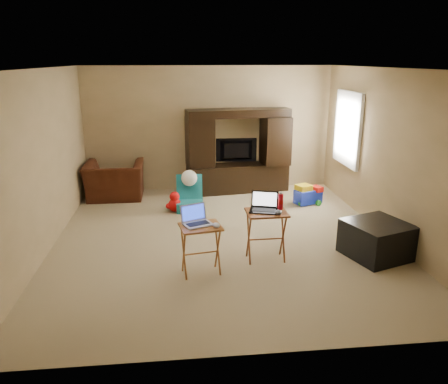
{
  "coord_description": "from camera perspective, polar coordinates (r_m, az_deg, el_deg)",
  "views": [
    {
      "loc": [
        -0.63,
        -6.12,
        2.62
      ],
      "look_at": [
        0.0,
        -0.2,
        0.8
      ],
      "focal_mm": 35.0,
      "sensor_mm": 36.0,
      "label": 1
    }
  ],
  "objects": [
    {
      "name": "wall_front",
      "position": [
        3.7,
        4.2,
        -4.83
      ],
      "size": [
        5.0,
        0.0,
        5.0
      ],
      "primitive_type": "plane",
      "rotation": [
        -1.57,
        0.0,
        0.0
      ],
      "color": "tan",
      "rests_on": "ground"
    },
    {
      "name": "floor",
      "position": [
        6.69,
        -0.18,
        -6.06
      ],
      "size": [
        5.5,
        5.5,
        0.0
      ],
      "primitive_type": "plane",
      "color": "#C5B388",
      "rests_on": "ground"
    },
    {
      "name": "ottoman",
      "position": [
        6.38,
        19.33,
        -5.88
      ],
      "size": [
        0.97,
        0.97,
        0.49
      ],
      "primitive_type": "cube",
      "rotation": [
        0.0,
        0.0,
        0.33
      ],
      "color": "black",
      "rests_on": "floor"
    },
    {
      "name": "wall_left",
      "position": [
        6.55,
        -22.55,
        3.6
      ],
      "size": [
        0.0,
        5.5,
        5.5
      ],
      "primitive_type": "plane",
      "rotation": [
        1.57,
        0.0,
        1.57
      ],
      "color": "tan",
      "rests_on": "ground"
    },
    {
      "name": "laptop_right",
      "position": [
        5.76,
        5.21,
        -1.4
      ],
      "size": [
        0.43,
        0.39,
        0.24
      ],
      "primitive_type": "cube",
      "rotation": [
        0.0,
        0.0,
        -0.29
      ],
      "color": "black",
      "rests_on": "tray_table_right"
    },
    {
      "name": "window_frame",
      "position": [
        8.36,
        15.84,
        7.97
      ],
      "size": [
        0.06,
        1.14,
        1.34
      ],
      "primitive_type": "cube",
      "color": "white",
      "rests_on": "ground"
    },
    {
      "name": "wall_back",
      "position": [
        9.0,
        -2.01,
        8.23
      ],
      "size": [
        5.0,
        0.0,
        5.0
      ],
      "primitive_type": "plane",
      "rotation": [
        1.57,
        0.0,
        0.0
      ],
      "color": "tan",
      "rests_on": "ground"
    },
    {
      "name": "recliner",
      "position": [
        8.74,
        -14.07,
        1.45
      ],
      "size": [
        1.1,
        0.96,
        0.71
      ],
      "primitive_type": "imported",
      "rotation": [
        0.0,
        0.0,
        3.15
      ],
      "color": "#471B0F",
      "rests_on": "floor"
    },
    {
      "name": "tray_table_right",
      "position": [
        5.91,
        5.51,
        -5.73
      ],
      "size": [
        0.54,
        0.44,
        0.69
      ],
      "primitive_type": "cube",
      "rotation": [
        0.0,
        0.0,
        0.03
      ],
      "color": "brown",
      "rests_on": "floor"
    },
    {
      "name": "wall_right",
      "position": [
        7.01,
        20.64,
        4.63
      ],
      "size": [
        0.0,
        5.5,
        5.5
      ],
      "primitive_type": "plane",
      "rotation": [
        1.57,
        0.0,
        -1.57
      ],
      "color": "tan",
      "rests_on": "ground"
    },
    {
      "name": "mouse_left",
      "position": [
        5.35,
        -1.01,
        -4.36
      ],
      "size": [
        0.1,
        0.14,
        0.05
      ],
      "primitive_type": "ellipsoid",
      "rotation": [
        0.0,
        0.0,
        0.12
      ],
      "color": "white",
      "rests_on": "tray_table_left"
    },
    {
      "name": "water_bottle",
      "position": [
        5.87,
        7.39,
        -1.26
      ],
      "size": [
        0.07,
        0.07,
        0.21
      ],
      "primitive_type": "cylinder",
      "color": "red",
      "rests_on": "tray_table_right"
    },
    {
      "name": "push_toy",
      "position": [
        8.34,
        10.93,
        -0.26
      ],
      "size": [
        0.61,
        0.53,
        0.38
      ],
      "primitive_type": null,
      "rotation": [
        0.0,
        0.0,
        0.38
      ],
      "color": "#1C33E0",
      "rests_on": "floor"
    },
    {
      "name": "ceiling",
      "position": [
        6.16,
        -0.2,
        15.87
      ],
      "size": [
        5.5,
        5.5,
        0.0
      ],
      "primitive_type": "plane",
      "rotation": [
        3.14,
        0.0,
        0.0
      ],
      "color": "silver",
      "rests_on": "ground"
    },
    {
      "name": "window_pane",
      "position": [
        8.37,
        15.97,
        7.96
      ],
      "size": [
        0.0,
        1.2,
        1.2
      ],
      "primitive_type": "plane",
      "rotation": [
        1.57,
        0.0,
        -1.57
      ],
      "color": "white",
      "rests_on": "ground"
    },
    {
      "name": "television",
      "position": [
        9.05,
        1.65,
        5.43
      ],
      "size": [
        0.86,
        0.14,
        0.49
      ],
      "primitive_type": "imported",
      "rotation": [
        0.0,
        0.0,
        3.11
      ],
      "color": "black",
      "rests_on": "entertainment_center"
    },
    {
      "name": "entertainment_center",
      "position": [
        8.85,
        1.83,
        5.38
      ],
      "size": [
        2.1,
        0.78,
        1.68
      ],
      "primitive_type": "cube",
      "rotation": [
        0.0,
        0.0,
        0.13
      ],
      "color": "black",
      "rests_on": "floor"
    },
    {
      "name": "child_rocker",
      "position": [
        7.84,
        -4.5,
        -0.18
      ],
      "size": [
        0.49,
        0.56,
        0.63
      ],
      "primitive_type": null,
      "rotation": [
        0.0,
        0.0,
        -0.04
      ],
      "color": "#187985",
      "rests_on": "floor"
    },
    {
      "name": "plush_toy",
      "position": [
        7.82,
        -6.45,
        -1.25
      ],
      "size": [
        0.34,
        0.28,
        0.37
      ],
      "primitive_type": null,
      "color": "red",
      "rests_on": "floor"
    },
    {
      "name": "laptop_left",
      "position": [
        5.39,
        -3.44,
        -3.14
      ],
      "size": [
        0.42,
        0.39,
        0.24
      ],
      "primitive_type": "cube",
      "rotation": [
        0.0,
        0.0,
        0.4
      ],
      "color": "#B9B9BE",
      "rests_on": "tray_table_left"
    },
    {
      "name": "mouse_right",
      "position": [
        5.69,
        7.14,
        -2.65
      ],
      "size": [
        0.12,
        0.16,
        0.06
      ],
      "primitive_type": "ellipsoid",
      "rotation": [
        0.0,
        0.0,
        -0.27
      ],
      "color": "#3A3A3F",
      "rests_on": "tray_table_right"
    },
    {
      "name": "tray_table_left",
      "position": [
        5.54,
        -3.03,
        -7.56
      ],
      "size": [
        0.56,
        0.48,
        0.65
      ],
      "primitive_type": "cube",
      "rotation": [
        0.0,
        0.0,
        0.18
      ],
      "color": "#AA6C29",
      "rests_on": "floor"
    }
  ]
}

